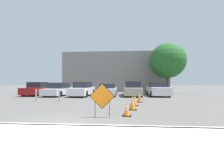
{
  "coord_description": "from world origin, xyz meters",
  "views": [
    {
      "loc": [
        2.18,
        -4.77,
        1.55
      ],
      "look_at": [
        0.89,
        13.29,
        1.26
      ],
      "focal_mm": 24.0,
      "sensor_mm": 36.0,
      "label": 1
    }
  ],
  "objects_px": {
    "traffic_cone_fourth": "(139,98)",
    "parked_car_fourth": "(108,90)",
    "bollard_second": "(36,95)",
    "bollard_nearest": "(59,95)",
    "traffic_cone_third": "(135,100)",
    "parked_car_sixth": "(158,89)",
    "traffic_cone_second": "(132,103)",
    "parked_car_fifth": "(133,89)",
    "road_closed_sign": "(102,99)",
    "parked_car_third": "(83,89)",
    "traffic_cone_nearest": "(127,110)",
    "parked_car_nearest": "(38,89)",
    "parked_car_second": "(59,90)"
  },
  "relations": [
    {
      "from": "traffic_cone_fourth",
      "to": "parked_car_fourth",
      "type": "bearing_deg",
      "value": 119.73
    },
    {
      "from": "bollard_second",
      "to": "bollard_nearest",
      "type": "bearing_deg",
      "value": -0.0
    },
    {
      "from": "traffic_cone_third",
      "to": "parked_car_sixth",
      "type": "height_order",
      "value": "parked_car_sixth"
    },
    {
      "from": "traffic_cone_second",
      "to": "parked_car_fifth",
      "type": "relative_size",
      "value": 0.17
    },
    {
      "from": "road_closed_sign",
      "to": "traffic_cone_third",
      "type": "relative_size",
      "value": 2.06
    },
    {
      "from": "parked_car_fourth",
      "to": "bollard_second",
      "type": "relative_size",
      "value": 4.45
    },
    {
      "from": "traffic_cone_second",
      "to": "bollard_second",
      "type": "distance_m",
      "value": 7.73
    },
    {
      "from": "bollard_second",
      "to": "parked_car_fifth",
      "type": "bearing_deg",
      "value": 35.51
    },
    {
      "from": "road_closed_sign",
      "to": "parked_car_third",
      "type": "relative_size",
      "value": 0.31
    },
    {
      "from": "traffic_cone_fourth",
      "to": "bollard_second",
      "type": "height_order",
      "value": "bollard_second"
    },
    {
      "from": "parked_car_fourth",
      "to": "parked_car_third",
      "type": "bearing_deg",
      "value": 8.73
    },
    {
      "from": "traffic_cone_nearest",
      "to": "traffic_cone_second",
      "type": "height_order",
      "value": "traffic_cone_second"
    },
    {
      "from": "traffic_cone_nearest",
      "to": "traffic_cone_fourth",
      "type": "distance_m",
      "value": 4.74
    },
    {
      "from": "parked_car_fifth",
      "to": "traffic_cone_third",
      "type": "bearing_deg",
      "value": 88.62
    },
    {
      "from": "traffic_cone_fourth",
      "to": "parked_car_third",
      "type": "relative_size",
      "value": 0.15
    },
    {
      "from": "traffic_cone_nearest",
      "to": "parked_car_third",
      "type": "bearing_deg",
      "value": 116.03
    },
    {
      "from": "parked_car_sixth",
      "to": "bollard_second",
      "type": "height_order",
      "value": "parked_car_sixth"
    },
    {
      "from": "traffic_cone_fourth",
      "to": "bollard_nearest",
      "type": "height_order",
      "value": "bollard_nearest"
    },
    {
      "from": "traffic_cone_third",
      "to": "parked_car_nearest",
      "type": "distance_m",
      "value": 12.52
    },
    {
      "from": "parked_car_sixth",
      "to": "parked_car_nearest",
      "type": "bearing_deg",
      "value": 0.53
    },
    {
      "from": "parked_car_second",
      "to": "parked_car_nearest",
      "type": "bearing_deg",
      "value": -6.6
    },
    {
      "from": "parked_car_nearest",
      "to": "bollard_nearest",
      "type": "distance_m",
      "value": 7.36
    },
    {
      "from": "bollard_nearest",
      "to": "bollard_second",
      "type": "xyz_separation_m",
      "value": [
        -1.84,
        0.0,
        -0.02
      ]
    },
    {
      "from": "bollard_nearest",
      "to": "bollard_second",
      "type": "relative_size",
      "value": 1.03
    },
    {
      "from": "parked_car_nearest",
      "to": "parked_car_fourth",
      "type": "xyz_separation_m",
      "value": [
        8.14,
        -0.12,
        -0.06
      ]
    },
    {
      "from": "bollard_nearest",
      "to": "parked_car_nearest",
      "type": "bearing_deg",
      "value": 132.11
    },
    {
      "from": "traffic_cone_third",
      "to": "parked_car_fourth",
      "type": "bearing_deg",
      "value": 109.88
    },
    {
      "from": "traffic_cone_second",
      "to": "parked_car_nearest",
      "type": "bearing_deg",
      "value": 141.26
    },
    {
      "from": "traffic_cone_nearest",
      "to": "parked_car_fifth",
      "type": "height_order",
      "value": "parked_car_fifth"
    },
    {
      "from": "traffic_cone_third",
      "to": "parked_car_fourth",
      "type": "xyz_separation_m",
      "value": [
        -2.4,
        6.64,
        0.27
      ]
    },
    {
      "from": "traffic_cone_fourth",
      "to": "parked_car_third",
      "type": "xyz_separation_m",
      "value": [
        -5.6,
        4.65,
        0.35
      ]
    },
    {
      "from": "parked_car_nearest",
      "to": "parked_car_third",
      "type": "distance_m",
      "value": 5.45
    },
    {
      "from": "road_closed_sign",
      "to": "parked_car_fourth",
      "type": "distance_m",
      "value": 10.03
    },
    {
      "from": "bollard_second",
      "to": "traffic_cone_third",
      "type": "bearing_deg",
      "value": -9.87
    },
    {
      "from": "parked_car_sixth",
      "to": "road_closed_sign",
      "type": "bearing_deg",
      "value": 65.56
    },
    {
      "from": "road_closed_sign",
      "to": "parked_car_third",
      "type": "bearing_deg",
      "value": 109.75
    },
    {
      "from": "parked_car_third",
      "to": "parked_car_sixth",
      "type": "relative_size",
      "value": 1.16
    },
    {
      "from": "traffic_cone_nearest",
      "to": "traffic_cone_third",
      "type": "height_order",
      "value": "traffic_cone_third"
    },
    {
      "from": "traffic_cone_nearest",
      "to": "traffic_cone_second",
      "type": "distance_m",
      "value": 1.57
    },
    {
      "from": "bollard_nearest",
      "to": "road_closed_sign",
      "type": "bearing_deg",
      "value": -49.81
    },
    {
      "from": "road_closed_sign",
      "to": "parked_car_nearest",
      "type": "bearing_deg",
      "value": 131.24
    },
    {
      "from": "road_closed_sign",
      "to": "parked_car_nearest",
      "type": "height_order",
      "value": "parked_car_nearest"
    },
    {
      "from": "road_closed_sign",
      "to": "parked_car_sixth",
      "type": "distance_m",
      "value": 11.21
    },
    {
      "from": "traffic_cone_fourth",
      "to": "parked_car_sixth",
      "type": "xyz_separation_m",
      "value": [
        2.54,
        5.23,
        0.34
      ]
    },
    {
      "from": "traffic_cone_fourth",
      "to": "parked_car_nearest",
      "type": "relative_size",
      "value": 0.16
    },
    {
      "from": "parked_car_nearest",
      "to": "parked_car_second",
      "type": "height_order",
      "value": "parked_car_nearest"
    },
    {
      "from": "road_closed_sign",
      "to": "traffic_cone_nearest",
      "type": "xyz_separation_m",
      "value": [
        1.08,
        0.34,
        -0.51
      ]
    },
    {
      "from": "road_closed_sign",
      "to": "parked_car_fourth",
      "type": "relative_size",
      "value": 0.35
    },
    {
      "from": "parked_car_second",
      "to": "parked_car_fifth",
      "type": "relative_size",
      "value": 0.99
    },
    {
      "from": "parked_car_second",
      "to": "parked_car_fourth",
      "type": "bearing_deg",
      "value": -174.3
    }
  ]
}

